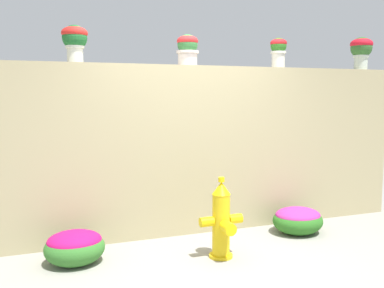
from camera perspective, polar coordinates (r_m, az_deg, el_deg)
name	(u,v)px	position (r m, az deg, el deg)	size (l,w,h in m)	color
ground_plane	(227,267)	(4.47, 4.64, -15.89)	(24.00, 24.00, 0.00)	gray
stone_wall	(185,150)	(5.33, -0.92, -0.80)	(5.98, 0.32, 2.05)	tan
potted_plant_1	(75,39)	(5.02, -15.19, 13.22)	(0.28, 0.28, 0.41)	silver
potted_plant_2	(188,48)	(5.34, -0.59, 12.54)	(0.27, 0.27, 0.37)	beige
potted_plant_3	(278,50)	(5.87, 11.31, 12.10)	(0.22, 0.22, 0.39)	silver
potted_plant_4	(361,49)	(6.66, 21.40, 11.59)	(0.31, 0.31, 0.46)	silver
fire_hydrant	(222,222)	(4.59, 3.92, -10.17)	(0.47, 0.37, 0.85)	yellow
flower_bush_left	(75,246)	(4.65, -15.20, -12.83)	(0.61, 0.55, 0.35)	#35752B
flower_bush_right	(298,219)	(5.58, 13.76, -9.59)	(0.63, 0.57, 0.33)	#2B6B21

